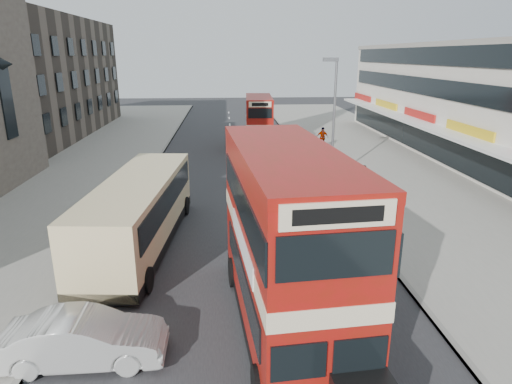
# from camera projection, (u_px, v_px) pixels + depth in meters

# --- Properties ---
(ground) EXTENTS (160.00, 160.00, 0.00)m
(ground) POSITION_uv_depth(u_px,v_px,m) (248.00, 358.00, 12.59)
(ground) COLOR #28282B
(ground) RESTS_ON ground
(road_surface) EXTENTS (12.00, 90.00, 0.01)m
(road_surface) POSITION_uv_depth(u_px,v_px,m) (234.00, 175.00, 31.63)
(road_surface) COLOR #28282B
(road_surface) RESTS_ON ground
(pavement_right) EXTENTS (12.00, 90.00, 0.15)m
(pavement_right) POSITION_uv_depth(u_px,v_px,m) (397.00, 171.00, 32.40)
(pavement_right) COLOR gray
(pavement_right) RESTS_ON ground
(pavement_left) EXTENTS (12.00, 90.00, 0.15)m
(pavement_left) POSITION_uv_depth(u_px,v_px,m) (63.00, 177.00, 30.82)
(pavement_left) COLOR gray
(pavement_left) RESTS_ON ground
(kerb_left) EXTENTS (0.20, 90.00, 0.16)m
(kerb_left) POSITION_uv_depth(u_px,v_px,m) (148.00, 176.00, 31.21)
(kerb_left) COLOR gray
(kerb_left) RESTS_ON ground
(kerb_right) EXTENTS (0.20, 90.00, 0.16)m
(kerb_right) POSITION_uv_depth(u_px,v_px,m) (318.00, 173.00, 32.02)
(kerb_right) COLOR gray
(kerb_right) RESTS_ON ground
(brick_terrace) EXTENTS (14.00, 28.00, 12.00)m
(brick_terrace) POSITION_uv_depth(u_px,v_px,m) (17.00, 78.00, 45.54)
(brick_terrace) COLOR #66594C
(brick_terrace) RESTS_ON ground
(commercial_row) EXTENTS (9.90, 46.20, 9.30)m
(commercial_row) POSITION_uv_depth(u_px,v_px,m) (495.00, 104.00, 33.45)
(commercial_row) COLOR beige
(commercial_row) RESTS_ON ground
(street_lamp) EXTENTS (1.00, 0.20, 8.12)m
(street_lamp) POSITION_uv_depth(u_px,v_px,m) (333.00, 111.00, 28.73)
(street_lamp) COLOR slate
(street_lamp) RESTS_ON ground
(bus_main) EXTENTS (3.59, 10.16, 5.55)m
(bus_main) POSITION_uv_depth(u_px,v_px,m) (286.00, 242.00, 13.22)
(bus_main) COLOR black
(bus_main) RESTS_ON ground
(bus_second) EXTENTS (2.63, 8.40, 4.58)m
(bus_second) POSITION_uv_depth(u_px,v_px,m) (259.00, 123.00, 39.89)
(bus_second) COLOR black
(bus_second) RESTS_ON ground
(coach) EXTENTS (3.64, 11.02, 2.87)m
(coach) POSITION_uv_depth(u_px,v_px,m) (139.00, 210.00, 19.53)
(coach) COLOR black
(coach) RESTS_ON ground
(car_left_front) EXTENTS (4.49, 1.61, 1.47)m
(car_left_front) POSITION_uv_depth(u_px,v_px,m) (84.00, 339.00, 12.23)
(car_left_front) COLOR silver
(car_left_front) RESTS_ON ground
(car_right_a) EXTENTS (5.09, 2.19, 1.46)m
(car_right_a) POSITION_uv_depth(u_px,v_px,m) (303.00, 177.00, 28.42)
(car_right_a) COLOR maroon
(car_right_a) RESTS_ON ground
(car_right_b) EXTENTS (4.04, 2.18, 1.08)m
(car_right_b) POSITION_uv_depth(u_px,v_px,m) (290.00, 158.00, 34.44)
(car_right_b) COLOR orange
(car_right_b) RESTS_ON ground
(pedestrian_near) EXTENTS (0.76, 0.60, 1.81)m
(pedestrian_near) POSITION_uv_depth(u_px,v_px,m) (362.00, 179.00, 26.76)
(pedestrian_near) COLOR gray
(pedestrian_near) RESTS_ON pavement_right
(pedestrian_far) EXTENTS (1.11, 0.47, 1.88)m
(pedestrian_far) POSITION_uv_depth(u_px,v_px,m) (322.00, 137.00, 40.04)
(pedestrian_far) COLOR gray
(pedestrian_far) RESTS_ON pavement_right
(cyclist) EXTENTS (0.84, 2.00, 2.27)m
(cyclist) POSITION_uv_depth(u_px,v_px,m) (295.00, 159.00, 33.12)
(cyclist) COLOR gray
(cyclist) RESTS_ON ground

